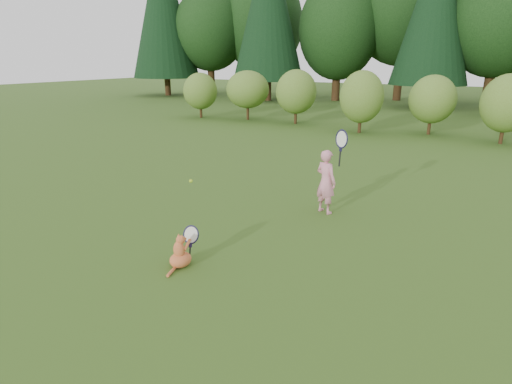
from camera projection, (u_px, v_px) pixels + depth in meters
The scene contains 5 objects.
ground at pixel (225, 239), 7.73m from camera, with size 100.00×100.00×0.00m, color #2A4D15.
shrub_row at pixel (393, 101), 18.11m from camera, with size 28.00×3.00×2.80m, color #526920, non-canonical shape.
child at pixel (326, 180), 8.85m from camera, with size 0.78×0.51×2.02m.
cat at pixel (181, 250), 6.65m from camera, with size 0.41×0.78×0.71m.
tennis_ball at pixel (191, 181), 7.78m from camera, with size 0.06×0.06×0.06m.
Camera 1 is at (4.00, -5.92, 3.13)m, focal length 30.00 mm.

